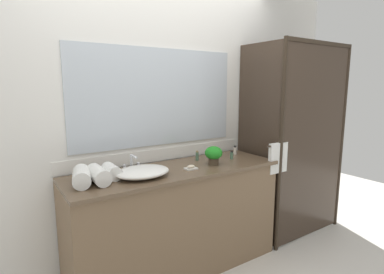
% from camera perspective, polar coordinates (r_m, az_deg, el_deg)
% --- Properties ---
extents(ground_plane, '(8.00, 8.00, 0.00)m').
position_cam_1_polar(ground_plane, '(2.88, -2.70, -23.44)').
color(ground_plane, silver).
extents(wall_back_with_mirror, '(4.40, 0.06, 2.60)m').
position_cam_1_polar(wall_back_with_mirror, '(2.73, -6.65, 3.89)').
color(wall_back_with_mirror, silver).
rests_on(wall_back_with_mirror, ground_plane).
extents(vanity_cabinet, '(1.80, 0.58, 0.90)m').
position_cam_1_polar(vanity_cabinet, '(2.67, -2.89, -15.23)').
color(vanity_cabinet, brown).
rests_on(vanity_cabinet, ground_plane).
extents(shower_enclosure, '(1.20, 0.59, 2.00)m').
position_cam_1_polar(shower_enclosure, '(3.19, 19.05, -0.82)').
color(shower_enclosure, '#2D2319').
rests_on(shower_enclosure, ground_plane).
extents(sink_basin, '(0.42, 0.33, 0.08)m').
position_cam_1_polar(sink_basin, '(2.31, -9.37, -6.50)').
color(sink_basin, white).
rests_on(sink_basin, vanity_cabinet).
extents(faucet, '(0.17, 0.13, 0.14)m').
position_cam_1_polar(faucet, '(2.48, -11.26, -5.27)').
color(faucet, silver).
rests_on(faucet, vanity_cabinet).
extents(potted_plant, '(0.15, 0.15, 0.16)m').
position_cam_1_polar(potted_plant, '(2.61, 4.10, -3.23)').
color(potted_plant, '#473828').
rests_on(potted_plant, vanity_cabinet).
extents(soap_dish, '(0.10, 0.07, 0.04)m').
position_cam_1_polar(soap_dish, '(2.48, -0.22, -5.79)').
color(soap_dish, silver).
rests_on(soap_dish, vanity_cabinet).
extents(amenity_bottle_conditioner, '(0.03, 0.03, 0.09)m').
position_cam_1_polar(amenity_bottle_conditioner, '(3.04, 8.12, -2.48)').
color(amenity_bottle_conditioner, silver).
rests_on(amenity_bottle_conditioner, vanity_cabinet).
extents(amenity_bottle_body_wash, '(0.03, 0.03, 0.08)m').
position_cam_1_polar(amenity_bottle_body_wash, '(2.84, 7.52, -3.44)').
color(amenity_bottle_body_wash, '#4C7056').
rests_on(amenity_bottle_body_wash, vanity_cabinet).
extents(amenity_bottle_shampoo, '(0.03, 0.03, 0.09)m').
position_cam_1_polar(amenity_bottle_shampoo, '(2.77, 0.98, -3.57)').
color(amenity_bottle_shampoo, '#4C7056').
rests_on(amenity_bottle_shampoo, vanity_cabinet).
extents(rolled_towel_near_edge, '(0.18, 0.28, 0.12)m').
position_cam_1_polar(rolled_towel_near_edge, '(2.22, -20.12, -7.03)').
color(rolled_towel_near_edge, white).
rests_on(rolled_towel_near_edge, vanity_cabinet).
extents(rolled_towel_middle, '(0.12, 0.25, 0.12)m').
position_cam_1_polar(rolled_towel_middle, '(2.23, -17.22, -6.85)').
color(rolled_towel_middle, white).
rests_on(rolled_towel_middle, vanity_cabinet).
extents(rolled_towel_far_edge, '(0.11, 0.19, 0.11)m').
position_cam_1_polar(rolled_towel_far_edge, '(2.31, -14.96, -6.29)').
color(rolled_towel_far_edge, white).
rests_on(rolled_towel_far_edge, vanity_cabinet).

